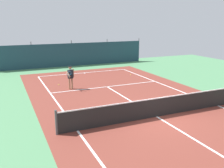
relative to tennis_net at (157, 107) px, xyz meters
The scene contains 8 objects.
ground_plane 0.51m from the tennis_net, ahead, with size 36.00×36.00×0.00m, color #4C8456.
court_surface 0.51m from the tennis_net, ahead, with size 11.02×26.60×0.01m.
tennis_net is the anchor object (origin of this frame).
back_fence 16.43m from the tennis_net, 90.00° to the left, with size 16.30×0.98×2.70m.
tennis_player 7.36m from the tennis_net, 110.45° to the left, with size 0.62×0.81×1.64m.
tennis_ball_near_player 9.98m from the tennis_net, 69.44° to the left, with size 0.07×0.07×0.07m, color #CCDB33.
tennis_ball_midcourt 8.89m from the tennis_net, 110.55° to the left, with size 0.07×0.07×0.07m, color #CCDB33.
parked_car 18.93m from the tennis_net, 84.67° to the left, with size 2.12×4.25×1.68m.
Camera 1 is at (-6.84, -9.87, 4.69)m, focal length 40.18 mm.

